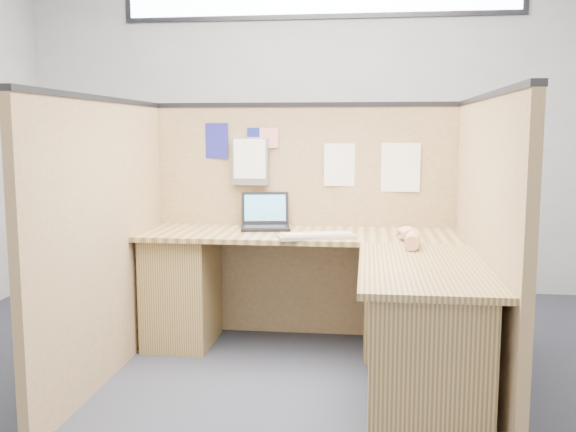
# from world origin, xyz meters

# --- Properties ---
(floor) EXTENTS (5.00, 5.00, 0.00)m
(floor) POSITION_xyz_m (0.00, 0.00, 0.00)
(floor) COLOR #21242F
(floor) RESTS_ON ground
(wall_back) EXTENTS (5.00, 0.00, 5.00)m
(wall_back) POSITION_xyz_m (0.00, 2.25, 1.40)
(wall_back) COLOR #9DA0A2
(wall_back) RESTS_ON floor
(wall_front) EXTENTS (5.00, 0.00, 5.00)m
(wall_front) POSITION_xyz_m (0.00, -2.25, 1.40)
(wall_front) COLOR #9DA0A2
(wall_front) RESTS_ON floor
(cubicle_partitions) EXTENTS (2.06, 1.83, 1.53)m
(cubicle_partitions) POSITION_xyz_m (0.00, 0.43, 0.77)
(cubicle_partitions) COLOR olive
(cubicle_partitions) RESTS_ON floor
(l_desk) EXTENTS (1.95, 1.75, 0.73)m
(l_desk) POSITION_xyz_m (0.18, 0.29, 0.39)
(l_desk) COLOR brown
(l_desk) RESTS_ON floor
(laptop) EXTENTS (0.34, 0.34, 0.22)m
(laptop) POSITION_xyz_m (-0.23, 0.84, 0.78)
(laptop) COLOR black
(laptop) RESTS_ON l_desk
(keyboard) EXTENTS (0.47, 0.28, 0.03)m
(keyboard) POSITION_xyz_m (0.12, 0.48, 0.74)
(keyboard) COLOR gray
(keyboard) RESTS_ON l_desk
(mouse) EXTENTS (0.13, 0.09, 0.05)m
(mouse) POSITION_xyz_m (0.64, 0.48, 0.75)
(mouse) COLOR silver
(mouse) RESTS_ON l_desk
(hand_forearm) EXTENTS (0.12, 0.42, 0.09)m
(hand_forearm) POSITION_xyz_m (0.65, 0.32, 0.77)
(hand_forearm) COLOR tan
(hand_forearm) RESTS_ON l_desk
(blue_poster) EXTENTS (0.17, 0.02, 0.23)m
(blue_poster) POSITION_xyz_m (-0.59, 0.97, 1.28)
(blue_poster) COLOR navy
(blue_poster) RESTS_ON cubicle_partitions
(american_flag) EXTENTS (0.20, 0.01, 0.35)m
(american_flag) POSITION_xyz_m (-0.29, 0.96, 1.29)
(american_flag) COLOR olive
(american_flag) RESTS_ON cubicle_partitions
(file_holder) EXTENTS (0.24, 0.05, 0.30)m
(file_holder) POSITION_xyz_m (-0.35, 0.94, 1.15)
(file_holder) COLOR slate
(file_holder) RESTS_ON cubicle_partitions
(paper_left) EXTENTS (0.21, 0.02, 0.27)m
(paper_left) POSITION_xyz_m (0.24, 0.97, 1.13)
(paper_left) COLOR white
(paper_left) RESTS_ON cubicle_partitions
(paper_right) EXTENTS (0.24, 0.02, 0.31)m
(paper_right) POSITION_xyz_m (0.62, 0.97, 1.12)
(paper_right) COLOR white
(paper_right) RESTS_ON cubicle_partitions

